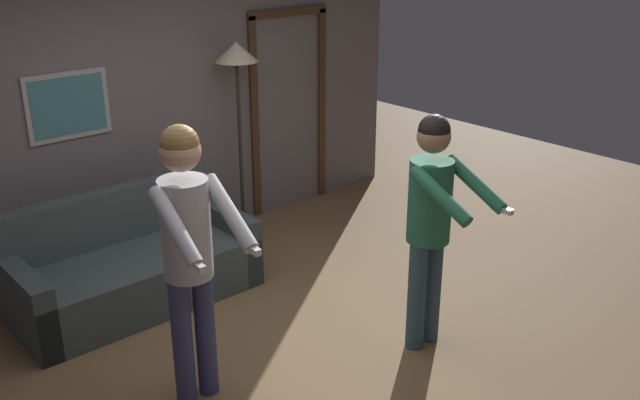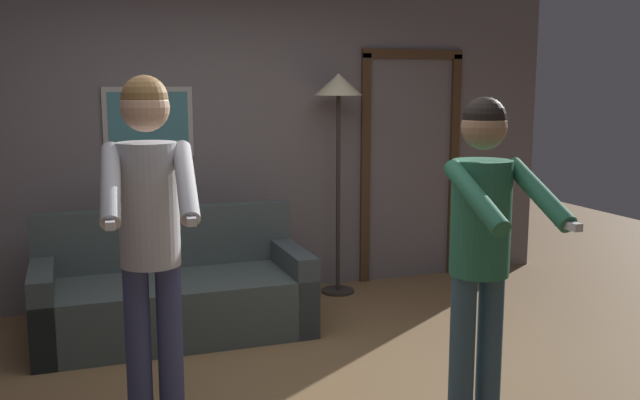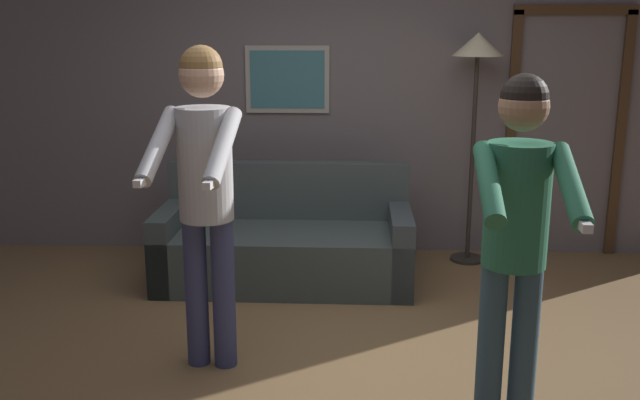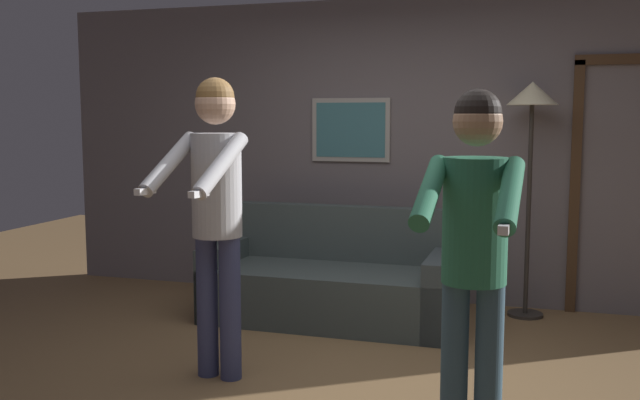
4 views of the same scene
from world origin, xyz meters
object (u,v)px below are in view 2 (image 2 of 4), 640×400
person_standing_left (149,218)px  couch (174,296)px  torchiere_lamp (338,104)px  person_standing_right (482,233)px

person_standing_left → couch: bearing=77.9°
person_standing_left → torchiere_lamp: bearing=47.9°
torchiere_lamp → person_standing_left: torchiere_lamp is taller
person_standing_left → person_standing_right: person_standing_left is taller
couch → person_standing_left: size_ratio=1.05×
couch → person_standing_right: bearing=-57.5°
person_standing_left → person_standing_right: (1.57, -0.56, -0.08)m
torchiere_lamp → person_standing_right: 2.60m
couch → torchiere_lamp: (1.48, 0.55, 1.33)m
couch → person_standing_left: bearing=-102.1°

